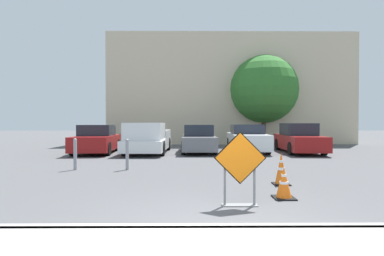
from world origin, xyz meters
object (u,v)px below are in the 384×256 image
traffic_cone_second (281,169)px  bollard_nearest (127,154)px  pickup_truck (147,140)px  parked_car_second (199,139)px  parked_car_nearest (97,140)px  traffic_cone_nearest (284,183)px  parked_car_third (247,139)px  parked_car_fourth (299,139)px  road_closed_sign (240,165)px  bollard_second (75,153)px

traffic_cone_second → bollard_nearest: bollard_nearest is taller
pickup_truck → parked_car_second: 2.77m
traffic_cone_second → bollard_nearest: 5.10m
parked_car_nearest → parked_car_second: same height
traffic_cone_nearest → parked_car_third: parked_car_third is taller
parked_car_fourth → parked_car_second: bearing=1.0°
bollard_nearest → parked_car_fourth: bearing=36.5°
road_closed_sign → parked_car_fourth: size_ratio=0.31×
parked_car_nearest → parked_car_fourth: 10.75m
traffic_cone_second → bollard_nearest: size_ratio=0.79×
pickup_truck → parked_car_fourth: size_ratio=1.10×
traffic_cone_second → parked_car_nearest: parked_car_nearest is taller
parked_car_third → parked_car_fourth: parked_car_fourth is taller
bollard_nearest → bollard_second: bollard_second is taller
road_closed_sign → parked_car_third: 11.08m
parked_car_nearest → bollard_nearest: parked_car_nearest is taller
pickup_truck → parked_car_third: 5.46m
road_closed_sign → traffic_cone_nearest: bearing=29.9°
traffic_cone_nearest → bollard_nearest: size_ratio=0.63×
traffic_cone_nearest → pickup_truck: pickup_truck is taller
traffic_cone_second → bollard_nearest: bearing=151.2°
road_closed_sign → parked_car_nearest: (-5.85, 10.10, -0.10)m
traffic_cone_second → parked_car_fourth: (3.50, 8.36, 0.32)m
pickup_truck → parked_car_third: (5.38, 0.90, -0.00)m
traffic_cone_nearest → parked_car_fourth: (3.88, 9.77, 0.40)m
bollard_nearest → bollard_second: bearing=180.0°
parked_car_third → bollard_second: parked_car_third is taller
parked_car_fourth → bollard_nearest: 9.92m
road_closed_sign → traffic_cone_second: size_ratio=1.73×
traffic_cone_second → bollard_second: bollard_second is taller
road_closed_sign → parked_car_nearest: size_ratio=0.34×
pickup_truck → parked_car_third: size_ratio=1.08×
traffic_cone_second → parked_car_third: (0.81, 8.86, 0.31)m
traffic_cone_second → bollard_second: 6.70m
road_closed_sign → parked_car_second: bearing=92.6°
road_closed_sign → traffic_cone_nearest: road_closed_sign is taller
parked_car_second → parked_car_third: bearing=-174.6°
traffic_cone_second → parked_car_second: 8.81m
traffic_cone_nearest → parked_car_second: (-1.50, 10.01, 0.37)m
parked_car_nearest → bollard_second: 5.74m
parked_car_second → bollard_nearest: size_ratio=4.16×
road_closed_sign → pickup_truck: 10.45m
parked_car_nearest → bollard_nearest: (2.78, -5.65, -0.14)m
bollard_second → parked_car_nearest: bearing=100.3°
traffic_cone_second → bollard_nearest: (-4.47, 2.46, 0.15)m
traffic_cone_second → bollard_second: (-6.23, 2.46, 0.16)m
parked_car_third → bollard_nearest: bearing=53.0°
road_closed_sign → parked_car_fourth: (4.90, 10.36, -0.07)m
road_closed_sign → bollard_nearest: 5.41m
pickup_truck → bollard_second: pickup_truck is taller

